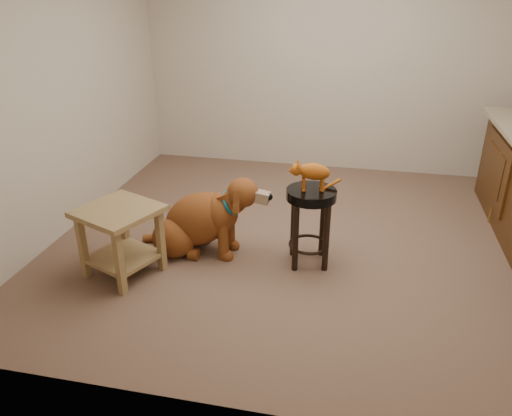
% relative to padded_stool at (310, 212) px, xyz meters
% --- Properties ---
extents(floor, '(4.50, 4.00, 0.01)m').
position_rel_padded_stool_xyz_m(floor, '(-0.02, 0.36, -0.46)').
color(floor, brown).
rests_on(floor, ground).
extents(room_shell, '(4.54, 4.04, 2.62)m').
position_rel_padded_stool_xyz_m(room_shell, '(-0.02, 0.36, 1.21)').
color(room_shell, '#C0B09B').
rests_on(room_shell, ground).
extents(padded_stool, '(0.40, 0.40, 0.65)m').
position_rel_padded_stool_xyz_m(padded_stool, '(0.00, 0.00, 0.00)').
color(padded_stool, black).
rests_on(padded_stool, ground).
extents(side_table, '(0.71, 0.71, 0.57)m').
position_rel_padded_stool_xyz_m(side_table, '(-1.41, -0.47, -0.09)').
color(side_table, olive).
rests_on(side_table, ground).
extents(golden_retriever, '(1.19, 0.59, 0.75)m').
position_rel_padded_stool_xyz_m(golden_retriever, '(-0.93, 0.01, -0.18)').
color(golden_retriever, brown).
rests_on(golden_retriever, ground).
extents(tabby_kitten, '(0.40, 0.22, 0.27)m').
position_rel_padded_stool_xyz_m(tabby_kitten, '(-0.01, -0.00, 0.33)').
color(tabby_kitten, '#9E480F').
rests_on(tabby_kitten, padded_stool).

